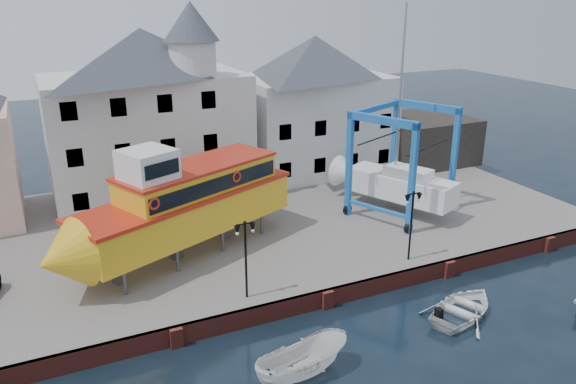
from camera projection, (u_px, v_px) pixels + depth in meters
name	position (u px, v px, depth m)	size (l,w,h in m)	color
ground	(327.00, 308.00, 29.44)	(140.00, 140.00, 0.00)	black
hardstanding	(250.00, 224.00, 38.65)	(44.00, 22.00, 1.00)	slate
quay_wall	(326.00, 298.00, 29.36)	(44.00, 0.47, 1.00)	maroon
building_white_main	(149.00, 112.00, 40.68)	(14.00, 8.30, 14.00)	silver
building_white_right	(314.00, 105.00, 46.93)	(12.00, 8.00, 11.20)	silver
shed_dark	(423.00, 139.00, 50.42)	(8.00, 7.00, 4.00)	black
lamp_post_left	(245.00, 240.00, 27.45)	(1.12, 0.32, 4.20)	black
lamp_post_right	(412.00, 208.00, 31.41)	(1.12, 0.32, 4.20)	black
tour_boat	(174.00, 206.00, 31.60)	(15.85, 9.73, 6.83)	#59595E
travel_lift	(390.00, 177.00, 39.27)	(8.00, 9.40, 13.96)	#1B4EA6
motorboat_a	(302.00, 377.00, 24.22)	(1.70, 4.52, 1.75)	white
motorboat_b	(463.00, 314.00, 28.84)	(3.38, 4.74, 0.98)	white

